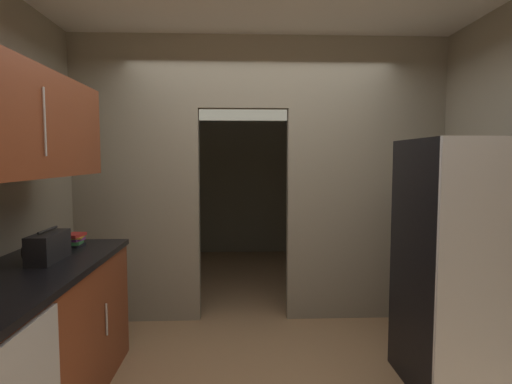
{
  "coord_description": "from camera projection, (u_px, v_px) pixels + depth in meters",
  "views": [
    {
      "loc": [
        -0.21,
        -2.69,
        1.58
      ],
      "look_at": [
        -0.07,
        0.76,
        1.3
      ],
      "focal_mm": 29.13,
      "sensor_mm": 36.0,
      "label": 1
    }
  ],
  "objects": [
    {
      "name": "refrigerator",
      "position": [
        469.0,
        265.0,
        2.82
      ],
      "size": [
        0.81,
        0.79,
        1.71
      ],
      "color": "black",
      "rests_on": "ground"
    },
    {
      "name": "kitchen_partition",
      "position": [
        264.0,
        173.0,
        4.04
      ],
      "size": [
        3.58,
        0.12,
        2.74
      ],
      "color": "gray",
      "rests_on": "ground"
    },
    {
      "name": "book_stack",
      "position": [
        74.0,
        240.0,
        3.06
      ],
      "size": [
        0.14,
        0.17,
        0.1
      ],
      "color": "black",
      "rests_on": "lower_cabinet_run"
    },
    {
      "name": "adjoining_room_shell",
      "position": [
        253.0,
        173.0,
        6.09
      ],
      "size": [
        3.58,
        3.04,
        2.74
      ],
      "color": "gray",
      "rests_on": "ground"
    },
    {
      "name": "upper_cabinet_counterside",
      "position": [
        11.0,
        122.0,
        2.25
      ],
      "size": [
        0.36,
        1.87,
        0.62
      ],
      "color": "brown"
    },
    {
      "name": "boombox",
      "position": [
        48.0,
        247.0,
        2.62
      ],
      "size": [
        0.15,
        0.36,
        0.21
      ],
      "color": "black",
      "rests_on": "lower_cabinet_run"
    },
    {
      "name": "lower_cabinet_run",
      "position": [
        21.0,
        355.0,
        2.35
      ],
      "size": [
        0.69,
        2.07,
        0.93
      ],
      "color": "brown",
      "rests_on": "ground"
    }
  ]
}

